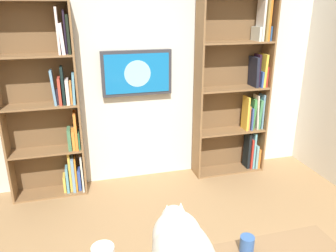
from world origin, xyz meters
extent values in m
cube|color=silver|center=(0.00, -2.23, 1.35)|extent=(4.52, 0.06, 2.70)
cube|color=brown|center=(-1.55, -2.04, 1.10)|extent=(0.02, 0.28, 2.21)
cube|color=brown|center=(-0.66, -2.04, 1.10)|extent=(0.02, 0.28, 2.21)
cube|color=brown|center=(-1.10, -2.17, 1.10)|extent=(0.91, 0.01, 2.21)
cube|color=brown|center=(-1.10, -2.04, 0.01)|extent=(0.86, 0.27, 0.02)
cube|color=brown|center=(-1.10, -2.04, 0.56)|extent=(0.86, 0.27, 0.02)
cube|color=brown|center=(-1.10, -2.04, 1.10)|extent=(0.86, 0.27, 0.02)
cube|color=brown|center=(-1.10, -2.04, 1.65)|extent=(0.86, 0.27, 0.02)
cube|color=orange|center=(-1.51, -2.04, 0.15)|extent=(0.03, 0.21, 0.26)
cube|color=#6F9EA0|center=(-1.47, -2.04, 0.18)|extent=(0.03, 0.23, 0.32)
cube|color=#5FA4B1|center=(-1.44, -2.03, 0.26)|extent=(0.03, 0.17, 0.49)
cube|color=red|center=(-1.41, -2.05, 0.22)|extent=(0.02, 0.21, 0.41)
cube|color=black|center=(-1.37, -2.04, 0.26)|extent=(0.04, 0.15, 0.49)
cube|color=#6997B1|center=(-1.51, -2.03, 0.79)|extent=(0.02, 0.14, 0.44)
cube|color=#428452|center=(-1.48, -2.04, 0.75)|extent=(0.06, 0.17, 0.38)
cube|color=beige|center=(-1.44, -2.02, 0.79)|extent=(0.04, 0.14, 0.44)
cube|color=#3D8441|center=(-1.40, -2.05, 0.76)|extent=(0.06, 0.13, 0.39)
cube|color=#33498A|center=(-1.36, -2.04, 0.71)|extent=(0.02, 0.21, 0.28)
cube|color=orange|center=(-1.33, -2.04, 0.72)|extent=(0.02, 0.15, 0.31)
cube|color=gold|center=(-1.30, -2.03, 0.78)|extent=(0.02, 0.16, 0.43)
cube|color=#AD2E22|center=(-1.51, -2.03, 1.24)|extent=(0.03, 0.17, 0.24)
cube|color=yellow|center=(-1.48, -2.03, 1.31)|extent=(0.04, 0.21, 0.39)
cube|color=#355191|center=(-1.44, -2.04, 1.21)|extent=(0.03, 0.21, 0.19)
cube|color=black|center=(-1.41, -2.04, 1.31)|extent=(0.03, 0.14, 0.39)
cube|color=#1D202F|center=(-1.38, -2.05, 1.29)|extent=(0.05, 0.22, 0.36)
cube|color=#28508B|center=(-1.51, -2.04, 1.74)|extent=(0.02, 0.14, 0.16)
cube|color=orange|center=(-1.48, -2.04, 1.89)|extent=(0.03, 0.17, 0.45)
cube|color=olive|center=(-1.44, -2.04, 1.91)|extent=(0.03, 0.23, 0.50)
cube|color=silver|center=(-1.40, -2.03, 1.90)|extent=(0.03, 0.17, 0.47)
cube|color=silver|center=(-1.36, -2.04, 1.74)|extent=(0.03, 0.21, 0.16)
cube|color=brown|center=(0.72, -2.04, 1.05)|extent=(0.02, 0.28, 2.11)
cube|color=brown|center=(1.49, -2.04, 1.05)|extent=(0.02, 0.28, 2.11)
cube|color=brown|center=(1.10, -2.17, 1.05)|extent=(0.80, 0.01, 2.11)
cube|color=brown|center=(1.10, -2.04, 0.01)|extent=(0.76, 0.27, 0.02)
cube|color=brown|center=(1.10, -2.04, 0.53)|extent=(0.76, 0.27, 0.02)
cube|color=brown|center=(1.10, -2.04, 1.05)|extent=(0.76, 0.27, 0.02)
cube|color=brown|center=(1.10, -2.04, 1.58)|extent=(0.76, 0.27, 0.02)
cube|color=brown|center=(1.10, -2.04, 2.10)|extent=(0.76, 0.27, 0.02)
cube|color=beige|center=(0.75, -2.04, 0.23)|extent=(0.03, 0.23, 0.42)
cube|color=#354B96|center=(0.78, -2.04, 0.14)|extent=(0.03, 0.15, 0.25)
cube|color=orange|center=(0.82, -2.04, 0.22)|extent=(0.02, 0.17, 0.40)
cube|color=#6E94AE|center=(0.85, -2.03, 0.22)|extent=(0.03, 0.20, 0.41)
cube|color=gold|center=(0.88, -2.04, 0.26)|extent=(0.03, 0.14, 0.49)
cube|color=#5997AB|center=(0.91, -2.02, 0.17)|extent=(0.03, 0.16, 0.30)
cube|color=gold|center=(0.95, -2.04, 0.11)|extent=(0.03, 0.16, 0.19)
cube|color=#2F7148|center=(0.75, -2.04, 0.64)|extent=(0.02, 0.20, 0.20)
cube|color=orange|center=(0.77, -2.03, 0.75)|extent=(0.03, 0.21, 0.42)
cube|color=orange|center=(0.80, -2.02, 0.65)|extent=(0.03, 0.17, 0.22)
cube|color=#3F724B|center=(0.85, -2.02, 0.66)|extent=(0.04, 0.18, 0.24)
cube|color=#629DB4|center=(0.75, -2.02, 1.23)|extent=(0.04, 0.19, 0.32)
cube|color=orange|center=(0.78, -2.04, 1.18)|extent=(0.02, 0.14, 0.23)
cube|color=beige|center=(0.81, -2.04, 1.19)|extent=(0.03, 0.20, 0.26)
cube|color=black|center=(0.85, -2.02, 1.26)|extent=(0.03, 0.15, 0.40)
cube|color=#C33D2D|center=(0.89, -2.04, 1.20)|extent=(0.03, 0.22, 0.28)
cube|color=#271F27|center=(0.92, -2.04, 1.14)|extent=(0.02, 0.12, 0.16)
cube|color=#608EAD|center=(0.95, -2.02, 1.25)|extent=(0.04, 0.15, 0.37)
cube|color=black|center=(0.75, -2.04, 1.78)|extent=(0.03, 0.21, 0.38)
cube|color=#251A2A|center=(0.78, -2.05, 1.80)|extent=(0.02, 0.13, 0.43)
cube|color=silver|center=(0.81, -2.02, 1.74)|extent=(0.05, 0.20, 0.30)
cube|color=beige|center=(0.85, -2.02, 1.81)|extent=(0.02, 0.19, 0.45)
cube|color=#333338|center=(0.04, -2.15, 1.33)|extent=(0.80, 0.06, 0.51)
cube|color=#146BB2|center=(0.04, -2.12, 1.33)|extent=(0.73, 0.01, 0.44)
cylinder|color=#8CCCEA|center=(0.04, -2.11, 1.33)|extent=(0.30, 0.00, 0.30)
ellipsoid|color=silver|center=(0.28, 0.26, 0.96)|extent=(0.25, 0.28, 0.26)
sphere|color=silver|center=(0.28, 0.20, 1.03)|extent=(0.13, 0.13, 0.13)
cone|color=silver|center=(0.24, 0.20, 1.08)|extent=(0.06, 0.06, 0.07)
cone|color=silver|center=(0.32, 0.20, 1.08)|extent=(0.06, 0.06, 0.07)
cone|color=beige|center=(0.24, 0.20, 1.08)|extent=(0.03, 0.03, 0.05)
cone|color=beige|center=(0.32, 0.20, 1.08)|extent=(0.03, 0.03, 0.05)
cylinder|color=#335999|center=(-0.14, 0.21, 0.79)|extent=(0.08, 0.08, 0.10)
camera|label=1|loc=(0.68, 1.55, 2.03)|focal=35.44mm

